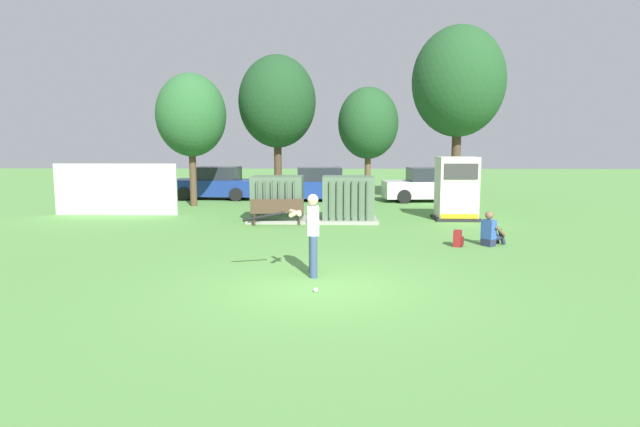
{
  "coord_description": "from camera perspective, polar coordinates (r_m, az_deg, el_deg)",
  "views": [
    {
      "loc": [
        0.26,
        -10.17,
        2.81
      ],
      "look_at": [
        -0.06,
        3.5,
        1.0
      ],
      "focal_mm": 30.1,
      "sensor_mm": 36.0,
      "label": 1
    }
  ],
  "objects": [
    {
      "name": "parked_car_leftmost",
      "position": [
        27.35,
        -11.03,
        3.1
      ],
      "size": [
        4.33,
        2.19,
        1.62
      ],
      "color": "navy",
      "rests_on": "ground"
    },
    {
      "name": "fence_panel",
      "position": [
        22.41,
        -20.88,
        2.42
      ],
      "size": [
        4.8,
        0.12,
        2.0
      ],
      "primitive_type": "cube",
      "color": "silver",
      "rests_on": "ground"
    },
    {
      "name": "tree_right",
      "position": [
        26.08,
        14.5,
        13.37
      ],
      "size": [
        4.24,
        4.24,
        8.11
      ],
      "color": "#4C3828",
      "rests_on": "ground"
    },
    {
      "name": "generator_enclosure",
      "position": [
        20.25,
        14.31,
        2.57
      ],
      "size": [
        1.6,
        1.4,
        2.3
      ],
      "color": "#262626",
      "rests_on": "ground"
    },
    {
      "name": "transformer_west",
      "position": [
        19.32,
        -4.52,
        1.51
      ],
      "size": [
        2.1,
        1.7,
        1.62
      ],
      "color": "#9E9B93",
      "rests_on": "ground"
    },
    {
      "name": "sports_ball",
      "position": [
        10.24,
        -0.47,
        -8.13
      ],
      "size": [
        0.09,
        0.09,
        0.09
      ],
      "primitive_type": "sphere",
      "color": "white",
      "rests_on": "ground"
    },
    {
      "name": "tree_left",
      "position": [
        24.48,
        -13.54,
        10.1
      ],
      "size": [
        3.04,
        3.04,
        5.81
      ],
      "color": "brown",
      "rests_on": "ground"
    },
    {
      "name": "backpack",
      "position": [
        15.1,
        14.45,
        -2.6
      ],
      "size": [
        0.34,
        0.37,
        0.44
      ],
      "color": "maroon",
      "rests_on": "ground"
    },
    {
      "name": "parked_car_left_of_center",
      "position": [
        26.08,
        -0.33,
        3.02
      ],
      "size": [
        4.33,
        2.18,
        1.62
      ],
      "color": "navy",
      "rests_on": "ground"
    },
    {
      "name": "park_bench",
      "position": [
        18.33,
        -4.61,
        0.39
      ],
      "size": [
        1.84,
        0.65,
        0.92
      ],
      "color": "#4C3828",
      "rests_on": "ground"
    },
    {
      "name": "parked_car_right_of_center",
      "position": [
        26.35,
        11.43,
        2.92
      ],
      "size": [
        4.32,
        2.17,
        1.62
      ],
      "color": "silver",
      "rests_on": "ground"
    },
    {
      "name": "seated_spectator",
      "position": [
        15.44,
        17.71,
        -1.89
      ],
      "size": [
        0.77,
        0.69,
        0.96
      ],
      "color": "#282D4C",
      "rests_on": "ground"
    },
    {
      "name": "ground_plane",
      "position": [
        10.55,
        -0.12,
        -7.9
      ],
      "size": [
        96.0,
        96.0,
        0.0
      ],
      "primitive_type": "plane",
      "color": "#5B9947"
    },
    {
      "name": "tree_center_left",
      "position": [
        25.29,
        -4.57,
        11.73
      ],
      "size": [
        3.56,
        3.56,
        6.8
      ],
      "color": "#4C3828",
      "rests_on": "ground"
    },
    {
      "name": "transformer_mid_west",
      "position": [
        19.17,
        2.98,
        1.48
      ],
      "size": [
        2.1,
        1.7,
        1.62
      ],
      "color": "#9E9B93",
      "rests_on": "ground"
    },
    {
      "name": "batter",
      "position": [
        11.34,
        -1.04,
        -1.77
      ],
      "size": [
        1.61,
        0.72,
        1.74
      ],
      "color": "#384C75",
      "rests_on": "ground"
    },
    {
      "name": "tree_center_right",
      "position": [
        25.62,
        5.14,
        9.52
      ],
      "size": [
        2.83,
        2.83,
        5.4
      ],
      "color": "brown",
      "rests_on": "ground"
    }
  ]
}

